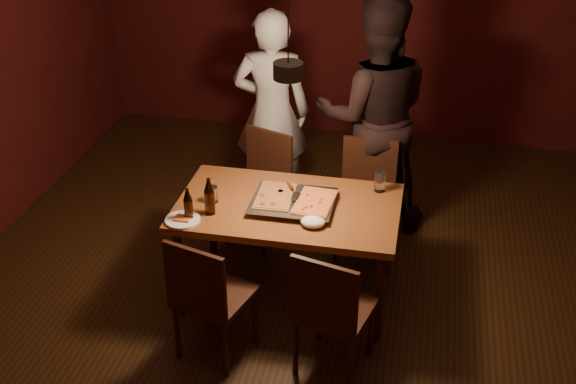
% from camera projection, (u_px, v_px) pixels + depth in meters
% --- Properties ---
extents(room_shell, '(6.00, 6.00, 6.00)m').
position_uv_depth(room_shell, '(288.00, 125.00, 4.42)').
color(room_shell, '#341E0E').
rests_on(room_shell, ground).
extents(dining_table, '(1.50, 0.90, 0.75)m').
position_uv_depth(dining_table, '(288.00, 214.00, 4.90)').
color(dining_table, brown).
rests_on(dining_table, floor).
extents(chair_far_left, '(0.54, 0.54, 0.49)m').
position_uv_depth(chair_far_left, '(262.00, 177.00, 5.66)').
color(chair_far_left, '#38190F').
rests_on(chair_far_left, floor).
extents(chair_far_right, '(0.44, 0.44, 0.49)m').
position_uv_depth(chair_far_right, '(367.00, 187.00, 5.52)').
color(chair_far_right, '#38190F').
rests_on(chair_far_right, floor).
extents(chair_near_left, '(0.52, 0.52, 0.49)m').
position_uv_depth(chair_near_left, '(206.00, 290.00, 4.39)').
color(chair_near_left, '#38190F').
rests_on(chair_near_left, floor).
extents(chair_near_right, '(0.51, 0.51, 0.49)m').
position_uv_depth(chair_near_right, '(330.00, 304.00, 4.27)').
color(chair_near_right, '#38190F').
rests_on(chair_near_right, floor).
extents(pizza_tray, '(0.55, 0.45, 0.05)m').
position_uv_depth(pizza_tray, '(293.00, 203.00, 4.84)').
color(pizza_tray, silver).
rests_on(pizza_tray, dining_table).
extents(pizza_meat, '(0.25, 0.39, 0.02)m').
position_uv_depth(pizza_meat, '(275.00, 196.00, 4.85)').
color(pizza_meat, maroon).
rests_on(pizza_meat, pizza_tray).
extents(pizza_cheese, '(0.27, 0.39, 0.02)m').
position_uv_depth(pizza_cheese, '(315.00, 202.00, 4.79)').
color(pizza_cheese, gold).
rests_on(pizza_cheese, pizza_tray).
extents(spatula, '(0.19, 0.25, 0.04)m').
position_uv_depth(spatula, '(295.00, 196.00, 4.84)').
color(spatula, silver).
rests_on(spatula, pizza_tray).
extents(beer_bottle_a, '(0.06, 0.06, 0.23)m').
position_uv_depth(beer_bottle_a, '(188.00, 204.00, 4.65)').
color(beer_bottle_a, black).
rests_on(beer_bottle_a, dining_table).
extents(beer_bottle_b, '(0.07, 0.07, 0.26)m').
position_uv_depth(beer_bottle_b, '(209.00, 196.00, 4.70)').
color(beer_bottle_b, black).
rests_on(beer_bottle_b, dining_table).
extents(water_glass_left, '(0.07, 0.07, 0.11)m').
position_uv_depth(water_glass_left, '(213.00, 194.00, 4.87)').
color(water_glass_left, silver).
rests_on(water_glass_left, dining_table).
extents(water_glass_right, '(0.08, 0.08, 0.16)m').
position_uv_depth(water_glass_right, '(380.00, 181.00, 4.99)').
color(water_glass_right, silver).
rests_on(water_glass_right, dining_table).
extents(plate_slice, '(0.23, 0.23, 0.03)m').
position_uv_depth(plate_slice, '(183.00, 220.00, 4.68)').
color(plate_slice, white).
rests_on(plate_slice, dining_table).
extents(napkin, '(0.16, 0.12, 0.07)m').
position_uv_depth(napkin, '(313.00, 222.00, 4.61)').
color(napkin, white).
rests_on(napkin, dining_table).
extents(diner_white, '(0.67, 0.47, 1.73)m').
position_uv_depth(diner_white, '(272.00, 112.00, 5.95)').
color(diner_white, silver).
rests_on(diner_white, floor).
extents(diner_dark, '(1.05, 0.89, 1.92)m').
position_uv_depth(diner_dark, '(374.00, 116.00, 5.66)').
color(diner_dark, black).
rests_on(diner_dark, floor).
extents(pendant_lamp, '(0.18, 0.18, 1.10)m').
position_uv_depth(pendant_lamp, '(288.00, 69.00, 4.25)').
color(pendant_lamp, black).
rests_on(pendant_lamp, ceiling).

